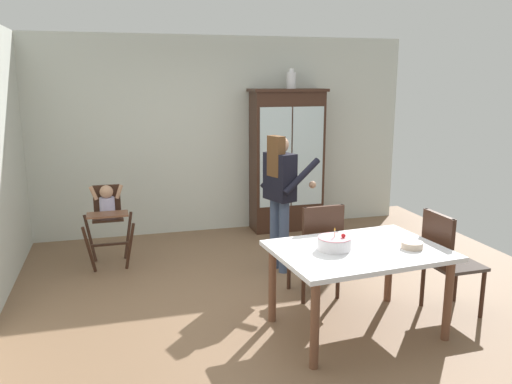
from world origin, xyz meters
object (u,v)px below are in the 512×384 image
(high_chair_with_toddler, at_px, (108,211))
(adult_person, at_px, (280,187))
(serving_bowl, at_px, (412,245))
(china_cabinet, at_px, (287,160))
(dining_chair_far_side, at_px, (318,244))
(dining_table, at_px, (358,259))
(birthday_cake, at_px, (334,243))
(dining_chair_right_end, at_px, (445,256))
(ceramic_vase, at_px, (291,80))

(high_chair_with_toddler, bearing_deg, adult_person, -20.60)
(high_chair_with_toddler, distance_m, adult_person, 2.00)
(adult_person, distance_m, serving_bowl, 1.78)
(adult_person, bearing_deg, china_cabinet, -41.22)
(high_chair_with_toddler, height_order, dining_chair_far_side, dining_chair_far_side)
(dining_table, bearing_deg, birthday_cake, 171.71)
(dining_table, bearing_deg, dining_chair_right_end, 5.52)
(serving_bowl, bearing_deg, dining_chair_far_side, 121.12)
(china_cabinet, distance_m, serving_bowl, 3.21)
(adult_person, height_order, birthday_cake, adult_person)
(ceramic_vase, bearing_deg, dining_table, -98.54)
(china_cabinet, xyz_separation_m, dining_chair_right_end, (0.50, -3.00, -0.45))
(ceramic_vase, bearing_deg, china_cabinet, -175.82)
(china_cabinet, height_order, high_chair_with_toddler, china_cabinet)
(birthday_cake, distance_m, dining_chair_far_side, 0.74)
(high_chair_with_toddler, xyz_separation_m, adult_person, (1.85, -0.67, 0.31))
(dining_chair_right_end, bearing_deg, serving_bowl, 111.04)
(ceramic_vase, relative_size, high_chair_with_toddler, 0.28)
(ceramic_vase, distance_m, dining_chair_right_end, 3.41)
(serving_bowl, distance_m, dining_chair_right_end, 0.56)
(dining_table, xyz_separation_m, dining_chair_right_end, (0.92, 0.09, -0.09))
(china_cabinet, distance_m, adult_person, 1.66)
(adult_person, bearing_deg, ceramic_vase, -42.77)
(dining_chair_far_side, bearing_deg, birthday_cake, 74.94)
(ceramic_vase, xyz_separation_m, dining_chair_right_end, (0.45, -3.01, -1.56))
(adult_person, bearing_deg, dining_table, 167.08)
(china_cabinet, relative_size, ceramic_vase, 7.38)
(china_cabinet, bearing_deg, adult_person, -111.27)
(dining_chair_far_side, xyz_separation_m, dining_chair_right_end, (0.98, -0.63, 0.00))
(high_chair_with_toddler, bearing_deg, dining_chair_far_side, -37.78)
(china_cabinet, relative_size, dining_chair_right_end, 2.08)
(dining_chair_right_end, bearing_deg, birthday_cake, 91.47)
(adult_person, relative_size, dining_chair_right_end, 1.59)
(serving_bowl, bearing_deg, high_chair_with_toddler, 136.81)
(serving_bowl, xyz_separation_m, dining_chair_right_end, (0.48, 0.20, -0.21))
(adult_person, relative_size, dining_chair_far_side, 1.59)
(dining_chair_far_side, relative_size, dining_chair_right_end, 1.00)
(dining_table, height_order, dining_chair_right_end, dining_chair_right_end)
(serving_bowl, distance_m, dining_chair_far_side, 0.99)
(birthday_cake, bearing_deg, china_cabinet, 78.46)
(dining_chair_far_side, bearing_deg, dining_chair_right_end, 144.14)
(high_chair_with_toddler, bearing_deg, dining_chair_right_end, -36.32)
(birthday_cake, bearing_deg, dining_table, -8.29)
(ceramic_vase, xyz_separation_m, serving_bowl, (-0.03, -3.21, -1.34))
(serving_bowl, bearing_deg, birthday_cake, 167.52)
(dining_table, distance_m, serving_bowl, 0.46)
(high_chair_with_toddler, height_order, dining_chair_right_end, dining_chair_right_end)
(birthday_cake, height_order, dining_chair_far_side, dining_chair_far_side)
(high_chair_with_toddler, height_order, adult_person, adult_person)
(china_cabinet, height_order, dining_chair_right_end, china_cabinet)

